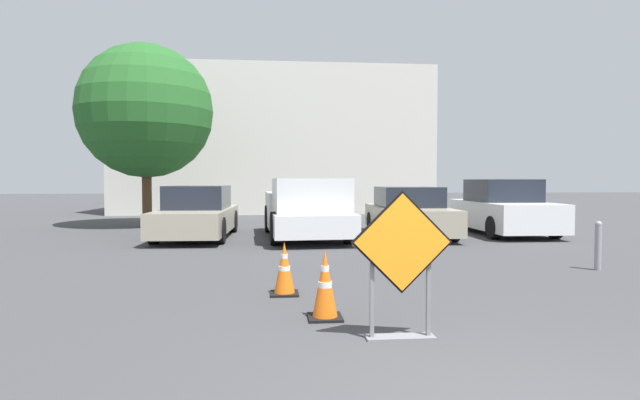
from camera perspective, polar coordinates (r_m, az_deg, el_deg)
ground_plane at (r=12.85m, az=2.25°, el=-4.78°), size 96.00×96.00×0.00m
road_closed_sign at (r=5.01m, az=9.32°, el=-6.42°), size 1.02×0.20×1.48m
traffic_cone_nearest at (r=5.75m, az=0.58°, el=-9.72°), size 0.39×0.39×0.79m
traffic_cone_second at (r=6.95m, az=-4.09°, el=-7.88°), size 0.39×0.39×0.73m
parked_car_nearest at (r=14.12m, az=-13.79°, el=-1.54°), size 1.93×4.56×1.42m
pickup_truck at (r=13.43m, az=-1.56°, el=-1.32°), size 2.29×5.15×1.62m
parked_car_second at (r=14.29m, az=10.10°, el=-1.53°), size 2.03×4.28×1.39m
parked_car_third at (r=15.65m, az=20.18°, el=-0.98°), size 1.99×4.21×1.60m
bollard_nearest at (r=10.03m, az=29.19°, el=-4.42°), size 0.12×0.12×0.87m
building_facade_backdrop at (r=25.27m, az=-5.15°, el=6.57°), size 15.03×5.00×6.95m
street_tree_behind_lot at (r=18.20m, az=-19.29°, el=9.53°), size 4.52×4.52×6.18m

